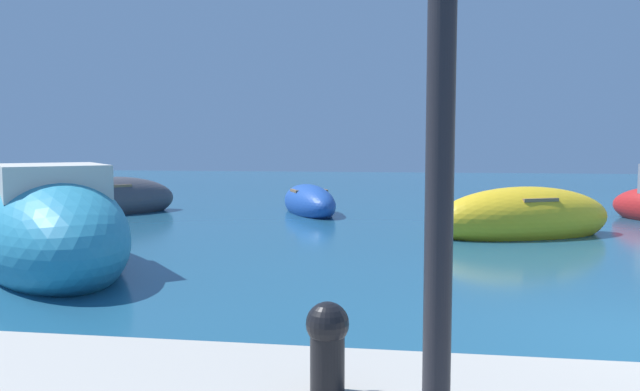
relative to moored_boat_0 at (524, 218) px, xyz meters
The scene contains 5 objects.
moored_boat_0 is the anchor object (origin of this frame).
moored_boat_1 10.45m from the moored_boat_0, 150.88° to the right, with size 5.85×6.37×2.36m.
moored_boat_3 7.17m from the moored_boat_0, 145.62° to the left, with size 2.82×4.11×1.18m.
moored_boat_4 12.48m from the moored_boat_0, 165.78° to the left, with size 4.03×4.17×1.49m.
mooring_bollard 11.69m from the moored_boat_0, 106.03° to the right, with size 0.30×0.30×0.65m.
Camera 1 is at (-3.14, -7.11, 2.24)m, focal length 34.89 mm.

